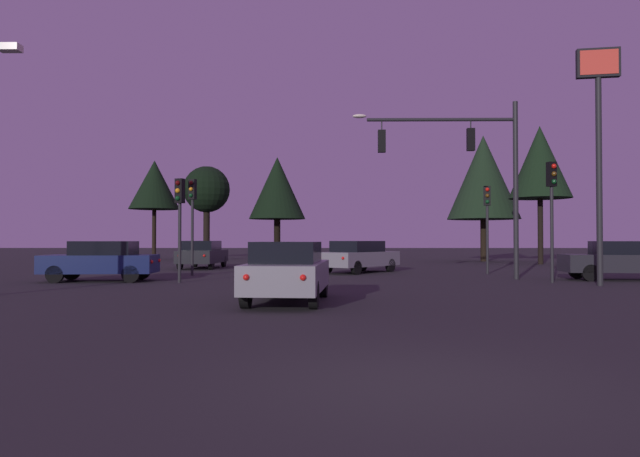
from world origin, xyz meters
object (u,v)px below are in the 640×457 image
at_px(traffic_light_corner_right, 552,197).
at_px(tree_lot_edge, 277,188).
at_px(car_nearside_lane, 288,271).
at_px(tree_right_cluster, 483,177).
at_px(tree_center_horizon, 154,185).
at_px(traffic_light_corner_left, 487,211).
at_px(traffic_signal_mast_arm, 469,159).
at_px(tree_left_far, 540,162).
at_px(store_sign_illuminated, 599,114).
at_px(traffic_light_far_side, 180,208).
at_px(car_crossing_right, 101,260).
at_px(car_crossing_left, 624,260).
at_px(traffic_light_median, 192,207).
at_px(tree_behind_sign, 207,190).
at_px(car_parked_lot, 359,256).
at_px(car_far_lane, 203,254).

height_order(traffic_light_corner_right, tree_lot_edge, tree_lot_edge).
relative_size(car_nearside_lane, tree_right_cluster, 0.48).
distance_m(traffic_light_corner_right, tree_center_horizon, 33.99).
bearing_deg(traffic_light_corner_left, tree_center_horizon, 136.72).
bearing_deg(traffic_signal_mast_arm, tree_left_far, 60.24).
xyz_separation_m(traffic_signal_mast_arm, store_sign_illuminated, (3.59, -3.37, 1.06)).
bearing_deg(traffic_light_corner_left, car_nearside_lane, -124.65).
height_order(traffic_light_far_side, car_crossing_right, traffic_light_far_side).
relative_size(car_nearside_lane, tree_lot_edge, 0.54).
xyz_separation_m(car_nearside_lane, car_crossing_right, (-7.54, 7.36, 0.00)).
distance_m(car_nearside_lane, store_sign_illuminated, 12.67).
relative_size(car_nearside_lane, car_crossing_right, 1.04).
xyz_separation_m(car_crossing_left, tree_right_cluster, (0.05, 20.00, 5.38)).
xyz_separation_m(car_nearside_lane, store_sign_illuminated, (10.32, 5.30, 5.08)).
distance_m(traffic_light_corner_right, store_sign_illuminated, 3.24).
bearing_deg(traffic_light_corner_right, traffic_light_far_side, 179.98).
height_order(store_sign_illuminated, tree_lot_edge, tree_lot_edge).
bearing_deg(car_crossing_right, car_crossing_left, 2.12).
relative_size(traffic_light_far_side, tree_right_cluster, 0.41).
distance_m(traffic_light_far_side, car_nearside_lane, 8.18).
relative_size(traffic_light_median, car_crossing_left, 0.91).
distance_m(car_nearside_lane, car_crossing_right, 10.54).
height_order(store_sign_illuminated, tree_behind_sign, store_sign_illuminated).
relative_size(tree_behind_sign, tree_lot_edge, 0.89).
distance_m(traffic_signal_mast_arm, tree_behind_sign, 26.41).
bearing_deg(car_parked_lot, traffic_light_far_side, -136.31).
distance_m(car_parked_lot, store_sign_illuminated, 12.23).
distance_m(traffic_signal_mast_arm, traffic_light_corner_right, 3.64).
xyz_separation_m(tree_center_horizon, tree_right_cluster, (25.52, -4.16, 0.15)).
xyz_separation_m(traffic_light_corner_left, car_crossing_left, (4.15, -4.10, -2.09)).
bearing_deg(car_crossing_left, tree_left_far, 81.29).
bearing_deg(car_far_lane, tree_right_cluster, 29.90).
bearing_deg(traffic_light_far_side, traffic_signal_mast_arm, 10.41).
bearing_deg(car_crossing_left, car_crossing_right, -177.88).
height_order(car_far_lane, tree_center_horizon, tree_center_horizon).
height_order(car_crossing_right, store_sign_illuminated, store_sign_illuminated).
relative_size(store_sign_illuminated, tree_lot_edge, 0.99).
bearing_deg(car_crossing_right, tree_left_far, 34.71).
height_order(store_sign_illuminated, tree_left_far, tree_left_far).
bearing_deg(traffic_light_median, tree_left_far, 30.83).
relative_size(tree_behind_sign, tree_left_far, 0.82).
xyz_separation_m(traffic_light_far_side, car_parked_lot, (6.98, 6.67, -1.93)).
xyz_separation_m(car_parked_lot, tree_left_far, (12.26, 9.57, 5.78)).
bearing_deg(traffic_light_far_side, car_far_lane, 97.50).
bearing_deg(tree_behind_sign, tree_right_cluster, -6.30).
bearing_deg(tree_right_cluster, tree_lot_edge, 167.74).
distance_m(tree_behind_sign, tree_right_cluster, 21.02).
height_order(car_nearside_lane, tree_right_cluster, tree_right_cluster).
xyz_separation_m(car_nearside_lane, tree_right_cluster, (12.64, 28.11, 5.38)).
xyz_separation_m(car_nearside_lane, car_far_lane, (-5.83, 17.49, 0.00)).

